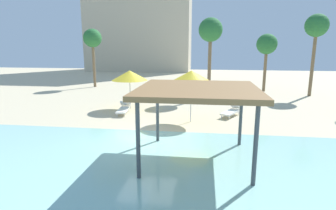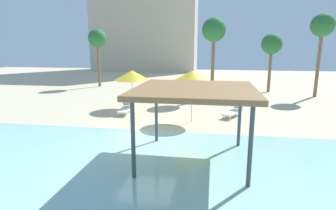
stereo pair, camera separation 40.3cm
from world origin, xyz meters
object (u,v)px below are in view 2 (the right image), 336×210
Objects in this scene: palm_tree_1 at (97,40)px; shade_pavilion at (195,92)px; lounge_chair_1 at (233,111)px; lounge_chair_0 at (125,108)px; palm_tree_0 at (322,27)px; palm_tree_2 at (272,45)px; beach_umbrella_yellow_0 at (132,75)px; beach_umbrella_yellow_2 at (192,77)px; palm_tree_3 at (214,32)px.

shade_pavilion is at bearing -57.58° from palm_tree_1.
palm_tree_1 reaches higher than lounge_chair_1.
palm_tree_1 is (-13.41, 10.95, 4.63)m from lounge_chair_1.
palm_tree_0 is (14.29, 8.46, 5.45)m from lounge_chair_0.
palm_tree_1 reaches higher than shade_pavilion.
palm_tree_2 is at bearing -172.40° from lounge_chair_1.
shade_pavilion is at bearing -59.62° from beach_umbrella_yellow_0.
palm_tree_0 is 1.14× the size of palm_tree_1.
palm_tree_0 reaches higher than shade_pavilion.
shade_pavilion is 5.41m from beach_umbrella_yellow_2.
palm_tree_0 is at bearing 58.52° from shade_pavilion.
palm_tree_1 is (-11.46, 18.05, 2.32)m from shade_pavilion.
palm_tree_0 is (9.37, 15.30, 3.14)m from shade_pavilion.
shade_pavilion is 7.71m from lounge_chair_1.
lounge_chair_1 is (1.94, 7.10, -2.30)m from shade_pavilion.
beach_umbrella_yellow_2 is 0.43× the size of palm_tree_0.
lounge_chair_1 is at bearing -76.68° from palm_tree_3.
palm_tree_1 is at bearing 172.50° from palm_tree_0.
palm_tree_3 reaches higher than lounge_chair_1.
shade_pavilion is at bearing -92.55° from palm_tree_3.
beach_umbrella_yellow_0 is 0.44× the size of palm_tree_1.
palm_tree_1 reaches higher than lounge_chair_0.
shade_pavilion is 2.23× the size of lounge_chair_0.
lounge_chair_1 is 0.36× the size of palm_tree_2.
palm_tree_3 reaches higher than palm_tree_2.
palm_tree_2 reaches higher than lounge_chair_0.
palm_tree_3 is at bearing 132.79° from lounge_chair_0.
beach_umbrella_yellow_2 reaches higher than beach_umbrella_yellow_0.
beach_umbrella_yellow_0 is 1.36× the size of lounge_chair_1.
palm_tree_2 is at bearing 149.66° from palm_tree_0.
beach_umbrella_yellow_0 reaches higher than lounge_chair_1.
lounge_chair_1 is 12.34m from palm_tree_0.
lounge_chair_1 is 17.92m from palm_tree_1.
lounge_chair_0 is at bearing -132.26° from palm_tree_3.
shade_pavilion is 0.63× the size of palm_tree_0.
palm_tree_1 is at bearing 124.09° from beach_umbrella_yellow_0.
lounge_chair_1 is 7.81m from palm_tree_3.
palm_tree_1 reaches higher than beach_umbrella_yellow_0.
shade_pavilion reaches higher than beach_umbrella_yellow_0.
palm_tree_2 is (-3.49, 2.04, -1.42)m from palm_tree_0.
lounge_chair_1 is 0.32× the size of palm_tree_1.
shade_pavilion is 2.22× the size of lounge_chair_1.
shade_pavilion reaches higher than lounge_chair_0.
shade_pavilion is 0.80× the size of palm_tree_2.
beach_umbrella_yellow_0 is 14.20m from palm_tree_2.
lounge_chair_0 is (-4.40, 1.46, -2.29)m from beach_umbrella_yellow_2.
lounge_chair_0 is (-4.92, 6.84, -2.30)m from shade_pavilion.
palm_tree_1 is (-6.60, 9.75, 2.64)m from beach_umbrella_yellow_0.
palm_tree_3 is at bearing -138.05° from lounge_chair_1.
shade_pavilion is 21.50m from palm_tree_1.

